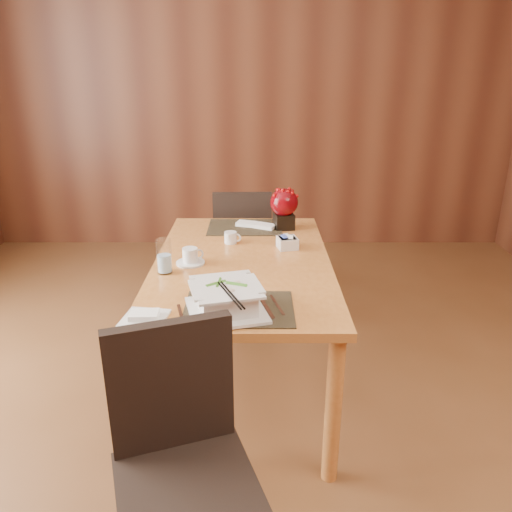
{
  "coord_description": "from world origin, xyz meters",
  "views": [
    {
      "loc": [
        0.07,
        -1.79,
        1.69
      ],
      "look_at": [
        0.07,
        0.35,
        0.87
      ],
      "focal_mm": 35.0,
      "sensor_mm": 36.0,
      "label": 1
    }
  ],
  "objects_px": {
    "sugar_caddy": "(287,243)",
    "berry_decor": "(284,206)",
    "dining_table": "(243,278)",
    "near_chair": "(181,450)",
    "bread_plate": "(144,319)",
    "far_chair": "(243,242)",
    "soup_setting": "(226,300)",
    "creamer_jug": "(231,238)",
    "coffee_cup": "(190,257)",
    "water_glass": "(164,256)"
  },
  "relations": [
    {
      "from": "sugar_caddy",
      "to": "berry_decor",
      "type": "height_order",
      "value": "berry_decor"
    },
    {
      "from": "dining_table",
      "to": "soup_setting",
      "type": "relative_size",
      "value": 4.09
    },
    {
      "from": "coffee_cup",
      "to": "near_chair",
      "type": "distance_m",
      "value": 1.1
    },
    {
      "from": "berry_decor",
      "to": "far_chair",
      "type": "height_order",
      "value": "berry_decor"
    },
    {
      "from": "dining_table",
      "to": "creamer_jug",
      "type": "height_order",
      "value": "creamer_jug"
    },
    {
      "from": "near_chair",
      "to": "far_chair",
      "type": "distance_m",
      "value": 2.09
    },
    {
      "from": "creamer_jug",
      "to": "bread_plate",
      "type": "relative_size",
      "value": 0.54
    },
    {
      "from": "sugar_caddy",
      "to": "water_glass",
      "type": "bearing_deg",
      "value": -150.63
    },
    {
      "from": "dining_table",
      "to": "water_glass",
      "type": "xyz_separation_m",
      "value": [
        -0.37,
        -0.16,
        0.18
      ]
    },
    {
      "from": "sugar_caddy",
      "to": "berry_decor",
      "type": "distance_m",
      "value": 0.37
    },
    {
      "from": "soup_setting",
      "to": "berry_decor",
      "type": "bearing_deg",
      "value": 60.68
    },
    {
      "from": "creamer_jug",
      "to": "berry_decor",
      "type": "relative_size",
      "value": 0.36
    },
    {
      "from": "sugar_caddy",
      "to": "soup_setting",
      "type": "bearing_deg",
      "value": -110.8
    },
    {
      "from": "dining_table",
      "to": "creamer_jug",
      "type": "xyz_separation_m",
      "value": [
        -0.07,
        0.27,
        0.13
      ]
    },
    {
      "from": "dining_table",
      "to": "sugar_caddy",
      "type": "bearing_deg",
      "value": 37.24
    },
    {
      "from": "far_chair",
      "to": "soup_setting",
      "type": "bearing_deg",
      "value": 87.9
    },
    {
      "from": "near_chair",
      "to": "far_chair",
      "type": "xyz_separation_m",
      "value": [
        0.15,
        2.09,
        -0.02
      ]
    },
    {
      "from": "near_chair",
      "to": "far_chair",
      "type": "relative_size",
      "value": 1.05
    },
    {
      "from": "soup_setting",
      "to": "sugar_caddy",
      "type": "distance_m",
      "value": 0.82
    },
    {
      "from": "dining_table",
      "to": "near_chair",
      "type": "xyz_separation_m",
      "value": [
        -0.17,
        -1.11,
        -0.13
      ]
    },
    {
      "from": "water_glass",
      "to": "far_chair",
      "type": "xyz_separation_m",
      "value": [
        0.34,
        1.14,
        -0.33
      ]
    },
    {
      "from": "bread_plate",
      "to": "far_chair",
      "type": "xyz_separation_m",
      "value": [
        0.34,
        1.62,
        -0.25
      ]
    },
    {
      "from": "dining_table",
      "to": "near_chair",
      "type": "height_order",
      "value": "near_chair"
    },
    {
      "from": "creamer_jug",
      "to": "coffee_cup",
      "type": "bearing_deg",
      "value": -104.1
    },
    {
      "from": "soup_setting",
      "to": "coffee_cup",
      "type": "xyz_separation_m",
      "value": [
        -0.21,
        0.54,
        -0.03
      ]
    },
    {
      "from": "coffee_cup",
      "to": "creamer_jug",
      "type": "distance_m",
      "value": 0.36
    },
    {
      "from": "water_glass",
      "to": "near_chair",
      "type": "relative_size",
      "value": 0.18
    },
    {
      "from": "water_glass",
      "to": "bread_plate",
      "type": "relative_size",
      "value": 1.01
    },
    {
      "from": "dining_table",
      "to": "soup_setting",
      "type": "bearing_deg",
      "value": -94.87
    },
    {
      "from": "water_glass",
      "to": "bread_plate",
      "type": "bearing_deg",
      "value": -90.0
    },
    {
      "from": "coffee_cup",
      "to": "far_chair",
      "type": "height_order",
      "value": "far_chair"
    },
    {
      "from": "bread_plate",
      "to": "soup_setting",
      "type": "bearing_deg",
      "value": 10.46
    },
    {
      "from": "soup_setting",
      "to": "creamer_jug",
      "type": "xyz_separation_m",
      "value": [
        -0.02,
        0.85,
        -0.03
      ]
    },
    {
      "from": "soup_setting",
      "to": "sugar_caddy",
      "type": "xyz_separation_m",
      "value": [
        0.29,
        0.77,
        -0.03
      ]
    },
    {
      "from": "creamer_jug",
      "to": "near_chair",
      "type": "distance_m",
      "value": 1.4
    },
    {
      "from": "soup_setting",
      "to": "near_chair",
      "type": "distance_m",
      "value": 0.61
    },
    {
      "from": "soup_setting",
      "to": "water_glass",
      "type": "relative_size",
      "value": 2.16
    },
    {
      "from": "dining_table",
      "to": "berry_decor",
      "type": "bearing_deg",
      "value": 65.9
    },
    {
      "from": "near_chair",
      "to": "dining_table",
      "type": "bearing_deg",
      "value": 61.91
    },
    {
      "from": "sugar_caddy",
      "to": "near_chair",
      "type": "bearing_deg",
      "value": -107.81
    },
    {
      "from": "sugar_caddy",
      "to": "berry_decor",
      "type": "relative_size",
      "value": 0.41
    },
    {
      "from": "dining_table",
      "to": "creamer_jug",
      "type": "distance_m",
      "value": 0.31
    },
    {
      "from": "dining_table",
      "to": "far_chair",
      "type": "height_order",
      "value": "far_chair"
    },
    {
      "from": "coffee_cup",
      "to": "sugar_caddy",
      "type": "relative_size",
      "value": 1.41
    },
    {
      "from": "dining_table",
      "to": "near_chair",
      "type": "distance_m",
      "value": 1.13
    },
    {
      "from": "dining_table",
      "to": "water_glass",
      "type": "height_order",
      "value": "water_glass"
    },
    {
      "from": "water_glass",
      "to": "coffee_cup",
      "type": "bearing_deg",
      "value": 47.23
    },
    {
      "from": "water_glass",
      "to": "berry_decor",
      "type": "relative_size",
      "value": 0.68
    },
    {
      "from": "coffee_cup",
      "to": "far_chair",
      "type": "xyz_separation_m",
      "value": [
        0.24,
        1.03,
        -0.28
      ]
    },
    {
      "from": "berry_decor",
      "to": "near_chair",
      "type": "xyz_separation_m",
      "value": [
        -0.41,
        -1.64,
        -0.37
      ]
    }
  ]
}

